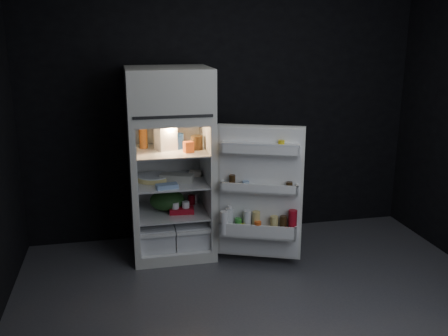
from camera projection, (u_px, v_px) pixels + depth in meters
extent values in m
cube|color=#49494E|center=(270.00, 314.00, 3.82)|extent=(4.00, 3.40, 0.00)
cube|color=black|center=(223.00, 107.00, 5.06)|extent=(4.00, 0.00, 2.70)
cube|color=black|center=(414.00, 238.00, 1.86)|extent=(4.00, 0.00, 2.70)
cube|color=silver|center=(173.00, 246.00, 4.91)|extent=(0.76, 0.70, 0.10)
cube|color=silver|center=(133.00, 185.00, 4.66)|extent=(0.05, 0.70, 1.20)
cube|color=silver|center=(208.00, 180.00, 4.81)|extent=(0.05, 0.70, 1.20)
cube|color=white|center=(168.00, 173.00, 5.04)|extent=(0.66, 0.05, 1.20)
cube|color=silver|center=(169.00, 117.00, 4.57)|extent=(0.76, 0.70, 0.06)
cube|color=silver|center=(168.00, 91.00, 4.50)|extent=(0.76, 0.70, 0.42)
cube|color=black|center=(173.00, 117.00, 4.22)|extent=(0.68, 0.01, 0.02)
cube|color=white|center=(136.00, 186.00, 4.64)|extent=(0.01, 0.65, 1.20)
cube|color=white|center=(205.00, 181.00, 4.78)|extent=(0.01, 0.65, 1.20)
cube|color=white|center=(170.00, 121.00, 4.55)|extent=(0.66, 0.65, 0.01)
cube|color=white|center=(173.00, 242.00, 4.87)|extent=(0.66, 0.65, 0.01)
cube|color=white|center=(170.00, 151.00, 4.63)|extent=(0.65, 0.63, 0.01)
cube|color=white|center=(171.00, 181.00, 4.71)|extent=(0.65, 0.63, 0.01)
cube|color=white|center=(172.00, 211.00, 4.79)|extent=(0.65, 0.63, 0.01)
cube|color=white|center=(156.00, 231.00, 4.82)|extent=(0.32, 0.59, 0.22)
cube|color=white|center=(189.00, 228.00, 4.89)|extent=(0.32, 0.59, 0.22)
cube|color=white|center=(158.00, 236.00, 4.49)|extent=(0.32, 0.02, 0.03)
cube|color=white|center=(194.00, 233.00, 4.56)|extent=(0.32, 0.02, 0.03)
cube|color=#FFE5B2|center=(170.00, 124.00, 4.51)|extent=(0.14, 0.14, 0.02)
cube|color=silver|center=(260.00, 193.00, 4.44)|extent=(0.72, 0.33, 1.22)
cube|color=white|center=(260.00, 194.00, 4.42)|extent=(0.67, 0.27, 1.18)
cube|color=white|center=(260.00, 154.00, 4.28)|extent=(0.66, 0.34, 0.02)
cube|color=white|center=(260.00, 151.00, 4.24)|extent=(0.64, 0.27, 0.10)
cube|color=white|center=(299.00, 152.00, 4.21)|extent=(0.05, 0.09, 0.10)
cube|color=white|center=(222.00, 148.00, 4.32)|extent=(0.05, 0.09, 0.10)
cube|color=white|center=(259.00, 192.00, 4.36)|extent=(0.67, 0.35, 0.02)
cube|color=white|center=(259.00, 189.00, 4.32)|extent=(0.64, 0.27, 0.09)
cube|color=white|center=(297.00, 190.00, 4.30)|extent=(0.06, 0.10, 0.09)
cube|color=white|center=(222.00, 186.00, 4.41)|extent=(0.06, 0.10, 0.09)
cube|color=white|center=(258.00, 235.00, 4.45)|extent=(0.68, 0.38, 0.02)
cube|color=white|center=(257.00, 232.00, 4.38)|extent=(0.64, 0.27, 0.13)
cube|color=white|center=(296.00, 232.00, 4.38)|extent=(0.07, 0.14, 0.13)
cube|color=white|center=(222.00, 227.00, 4.49)|extent=(0.07, 0.14, 0.13)
cube|color=white|center=(260.00, 144.00, 4.25)|extent=(0.65, 0.33, 0.02)
cylinder|color=yellow|center=(281.00, 147.00, 4.23)|extent=(0.07, 0.07, 0.12)
cylinder|color=silver|center=(265.00, 149.00, 4.26)|extent=(0.08, 0.08, 0.08)
cylinder|color=black|center=(289.00, 187.00, 4.31)|extent=(0.07, 0.07, 0.09)
cylinder|color=#81A1C8|center=(246.00, 185.00, 4.37)|extent=(0.08, 0.08, 0.08)
cylinder|color=black|center=(232.00, 182.00, 4.38)|extent=(0.07, 0.07, 0.13)
cylinder|color=maroon|center=(292.00, 224.00, 4.37)|extent=(0.10, 0.10, 0.25)
cylinder|color=black|center=(283.00, 226.00, 4.39)|extent=(0.08, 0.08, 0.19)
cylinder|color=#CDBA6C|center=(274.00, 226.00, 4.40)|extent=(0.09, 0.09, 0.18)
cylinder|color=#CDBA6C|center=(256.00, 223.00, 4.42)|extent=(0.09, 0.09, 0.21)
cylinder|color=silver|center=(247.00, 222.00, 4.44)|extent=(0.09, 0.09, 0.22)
cylinder|color=#338C33|center=(238.00, 226.00, 4.46)|extent=(0.08, 0.08, 0.14)
cylinder|color=silver|center=(229.00, 221.00, 4.46)|extent=(0.09, 0.09, 0.22)
cylinder|color=#DE561A|center=(258.00, 229.00, 4.39)|extent=(0.08, 0.08, 0.14)
cylinder|color=yellow|center=(242.00, 230.00, 4.42)|extent=(0.08, 0.08, 0.10)
cylinder|color=white|center=(224.00, 223.00, 4.43)|extent=(0.09, 0.09, 0.21)
cylinder|color=white|center=(229.00, 207.00, 4.43)|extent=(0.05, 0.05, 0.02)
cube|color=white|center=(165.00, 137.00, 4.61)|extent=(0.21, 0.21, 0.24)
cylinder|color=#1D4AA2|center=(177.00, 141.00, 4.67)|extent=(0.16, 0.16, 0.14)
cylinder|color=black|center=(197.00, 143.00, 4.63)|extent=(0.12, 0.12, 0.13)
cylinder|color=#AA541B|center=(143.00, 137.00, 4.67)|extent=(0.09, 0.09, 0.22)
cube|color=#DE561A|center=(189.00, 147.00, 4.52)|extent=(0.10, 0.09, 0.10)
cube|color=#9D9C8E|center=(177.00, 178.00, 4.68)|extent=(0.33, 0.23, 0.07)
cylinder|color=#CDBA6C|center=(154.00, 178.00, 4.73)|extent=(0.35, 0.35, 0.04)
cube|color=#81A1C8|center=(167.00, 186.00, 4.48)|extent=(0.21, 0.12, 0.04)
cube|color=beige|center=(195.00, 173.00, 4.86)|extent=(0.14, 0.13, 0.05)
ellipsoid|color=#193815|center=(167.00, 200.00, 4.78)|extent=(0.34, 0.29, 0.20)
cube|color=maroon|center=(182.00, 210.00, 4.72)|extent=(0.24, 0.15, 0.05)
cylinder|color=maroon|center=(192.00, 200.00, 4.96)|extent=(0.07, 0.07, 0.09)
cylinder|color=silver|center=(196.00, 198.00, 5.00)|extent=(0.09, 0.09, 0.09)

